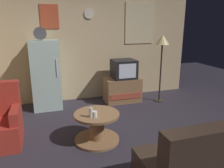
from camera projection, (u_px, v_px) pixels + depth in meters
name	position (u px, v px, depth m)	size (l,w,h in m)	color
ground_plane	(123.00, 145.00, 3.44)	(12.00, 12.00, 0.00)	#2D2833
wall_with_art	(89.00, 45.00, 5.34)	(5.20, 0.12, 2.66)	#D1B284
fridge	(46.00, 75.00, 4.81)	(0.60, 0.62, 1.77)	silver
tv_stand	(122.00, 90.00, 5.34)	(0.84, 0.53, 0.58)	#8E6642
crt_tv	(124.00, 69.00, 5.21)	(0.54, 0.51, 0.44)	black
standing_lamp	(162.00, 45.00, 5.06)	(0.32, 0.32, 1.59)	#332D28
coffee_table	(97.00, 127.00, 3.53)	(0.72, 0.72, 0.47)	#8E6642
wine_glass	(91.00, 113.00, 3.30)	(0.05, 0.05, 0.15)	silver
mug_ceramic_white	(95.00, 114.00, 3.32)	(0.08, 0.08, 0.09)	silver
couch	(217.00, 163.00, 2.49)	(1.70, 0.80, 0.92)	#38281E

